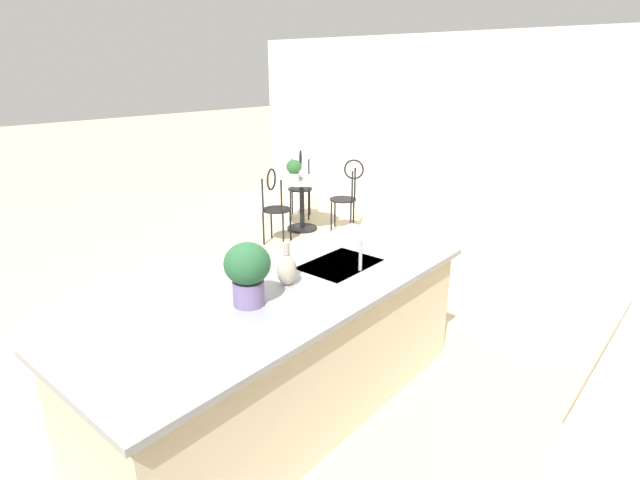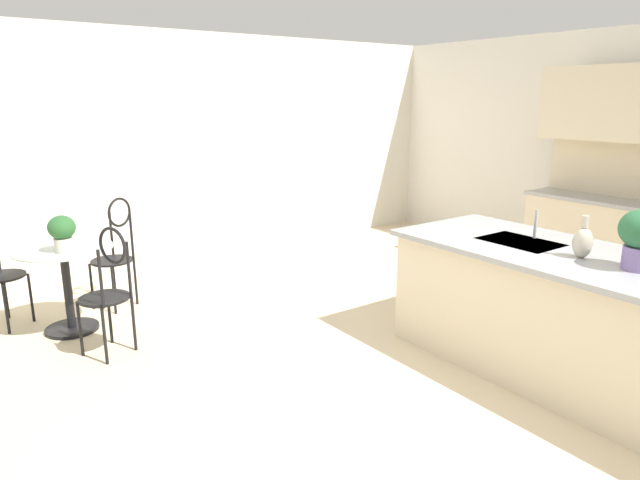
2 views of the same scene
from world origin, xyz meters
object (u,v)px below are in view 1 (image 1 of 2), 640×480
(chair_near_window, at_px, (347,192))
(chair_by_island, at_px, (275,202))
(chair_toward_desk, at_px, (300,181))
(potted_plant_on_table, at_px, (294,169))
(bistro_table, at_px, (302,200))
(vase_on_counter, at_px, (287,269))
(potted_plant_counter_near, at_px, (248,270))

(chair_near_window, height_order, chair_by_island, same)
(chair_toward_desk, bearing_deg, chair_by_island, 27.94)
(chair_by_island, relative_size, potted_plant_on_table, 3.45)
(bistro_table, bearing_deg, vase_on_counter, 41.04)
(potted_plant_on_table, relative_size, vase_on_counter, 1.05)
(bistro_table, distance_m, chair_toward_desk, 0.68)
(potted_plant_on_table, bearing_deg, potted_plant_counter_near, 39.60)
(chair_near_window, distance_m, chair_toward_desk, 1.00)
(chair_toward_desk, xyz_separation_m, potted_plant_counter_near, (3.85, 3.13, 0.57))
(chair_toward_desk, bearing_deg, potted_plant_on_table, 36.16)
(chair_near_window, relative_size, chair_by_island, 1.00)
(potted_plant_counter_near, distance_m, vase_on_counter, 0.37)
(bistro_table, relative_size, vase_on_counter, 2.78)
(bistro_table, relative_size, chair_by_island, 0.77)
(bistro_table, xyz_separation_m, potted_plant_on_table, (0.14, -0.02, 0.47))
(potted_plant_counter_near, bearing_deg, bistro_table, -141.75)
(chair_by_island, xyz_separation_m, potted_plant_on_table, (-0.56, -0.17, 0.34))
(chair_near_window, height_order, potted_plant_counter_near, potted_plant_counter_near)
(chair_by_island, height_order, potted_plant_on_table, same)
(bistro_table, bearing_deg, potted_plant_counter_near, 38.25)
(bistro_table, xyz_separation_m, vase_on_counter, (3.02, 2.63, 0.58))
(potted_plant_counter_near, bearing_deg, chair_toward_desk, -140.93)
(chair_toward_desk, relative_size, potted_plant_counter_near, 2.71)
(potted_plant_on_table, bearing_deg, chair_by_island, 17.24)
(potted_plant_on_table, relative_size, potted_plant_counter_near, 0.79)
(bistro_table, xyz_separation_m, potted_plant_counter_near, (3.37, 2.66, 0.69))
(bistro_table, xyz_separation_m, chair_toward_desk, (-0.48, -0.47, 0.13))
(bistro_table, distance_m, potted_plant_counter_near, 4.35)
(vase_on_counter, bearing_deg, chair_toward_desk, -138.49)
(chair_by_island, bearing_deg, chair_toward_desk, -152.06)
(chair_toward_desk, distance_m, vase_on_counter, 4.70)
(chair_toward_desk, relative_size, vase_on_counter, 3.62)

